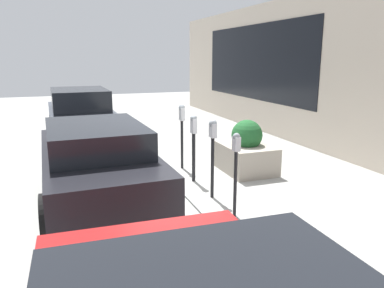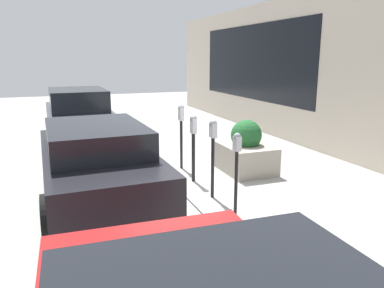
{
  "view_description": "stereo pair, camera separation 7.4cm",
  "coord_description": "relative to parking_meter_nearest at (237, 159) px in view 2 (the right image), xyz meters",
  "views": [
    {
      "loc": [
        -6.53,
        2.25,
        2.54
      ],
      "look_at": [
        0.0,
        -0.11,
        0.92
      ],
      "focal_mm": 35.0,
      "sensor_mm": 36.0,
      "label": 1
    },
    {
      "loc": [
        -6.51,
        2.32,
        2.54
      ],
      "look_at": [
        0.0,
        -0.11,
        0.92
      ],
      "focal_mm": 35.0,
      "sensor_mm": 36.0,
      "label": 2
    }
  ],
  "objects": [
    {
      "name": "building_facade",
      "position": [
        1.41,
        -4.13,
        1.19
      ],
      "size": [
        24.5,
        0.17,
        4.28
      ],
      "color": "beige",
      "rests_on": "ground_plane"
    },
    {
      "name": "parked_car_middle",
      "position": [
        1.25,
        2.03,
        -0.17
      ],
      "size": [
        4.22,
        1.84,
        1.45
      ],
      "rotation": [
        0.0,
        0.0,
        0.03
      ],
      "color": "black",
      "rests_on": "ground_plane"
    },
    {
      "name": "parking_meter_nearest",
      "position": [
        0.0,
        0.0,
        0.0
      ],
      "size": [
        0.14,
        0.12,
        1.38
      ],
      "color": "black",
      "rests_on": "ground_plane"
    },
    {
      "name": "curb_strip",
      "position": [
        1.41,
        0.42,
        -0.94
      ],
      "size": [
        24.5,
        0.16,
        0.04
      ],
      "color": "gray",
      "rests_on": "ground_plane"
    },
    {
      "name": "parking_meter_middle",
      "position": [
        1.88,
        0.02,
        -0.02
      ],
      "size": [
        0.17,
        0.14,
        1.4
      ],
      "color": "black",
      "rests_on": "ground_plane"
    },
    {
      "name": "parking_meter_second",
      "position": [
        0.9,
        0.02,
        0.07
      ],
      "size": [
        0.17,
        0.14,
        1.46
      ],
      "color": "black",
      "rests_on": "ground_plane"
    },
    {
      "name": "planter_box",
      "position": [
        2.12,
        -1.33,
        -0.49
      ],
      "size": [
        1.31,
        1.01,
        1.19
      ],
      "color": "#A39989",
      "rests_on": "ground_plane"
    },
    {
      "name": "parked_car_rear",
      "position": [
        6.66,
        1.95,
        -0.12
      ],
      "size": [
        4.47,
        1.88,
        1.61
      ],
      "rotation": [
        0.0,
        0.0,
        0.02
      ],
      "color": "#383D47",
      "rests_on": "ground_plane"
    },
    {
      "name": "ground_plane",
      "position": [
        1.41,
        0.34,
        -0.96
      ],
      "size": [
        40.0,
        40.0,
        0.0
      ],
      "primitive_type": "plane",
      "color": "#999993"
    },
    {
      "name": "parking_meter_fourth",
      "position": [
        2.86,
        -0.05,
        0.11
      ],
      "size": [
        0.18,
        0.15,
        1.49
      ],
      "color": "black",
      "rests_on": "ground_plane"
    }
  ]
}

